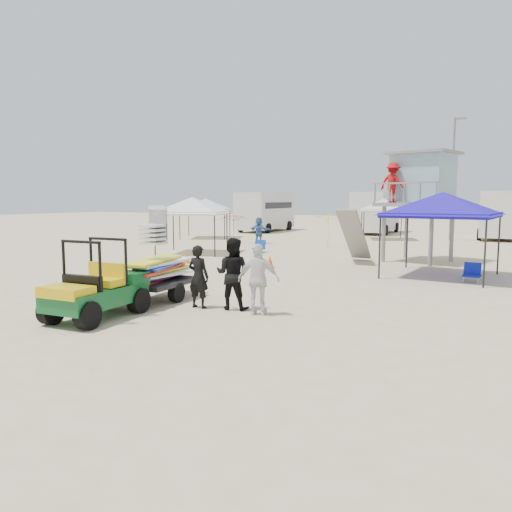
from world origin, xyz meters
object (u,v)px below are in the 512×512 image
at_px(utility_cart, 94,283).
at_px(man_left, 198,277).
at_px(lifeguard_tower, 418,182).
at_px(canopy_blue, 443,196).
at_px(surf_trailer, 157,267).

bearing_deg(utility_cart, man_left, 53.21).
relative_size(lifeguard_tower, canopy_blue, 1.22).
relative_size(man_left, canopy_blue, 0.42).
relative_size(surf_trailer, canopy_blue, 0.67).
distance_m(utility_cart, canopy_blue, 12.23).
bearing_deg(surf_trailer, man_left, -11.19).
xyz_separation_m(utility_cart, canopy_blue, (6.42, 10.21, 2.01)).
xyz_separation_m(lifeguard_tower, canopy_blue, (1.48, -4.13, -0.63)).
bearing_deg(canopy_blue, utility_cart, -122.17).
relative_size(utility_cart, man_left, 1.51).
xyz_separation_m(man_left, canopy_blue, (4.90, 8.17, 2.05)).
xyz_separation_m(utility_cart, man_left, (1.52, 2.03, -0.04)).
distance_m(surf_trailer, lifeguard_tower, 13.23).
bearing_deg(canopy_blue, man_left, -120.94).
bearing_deg(lifeguard_tower, canopy_blue, -70.30).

